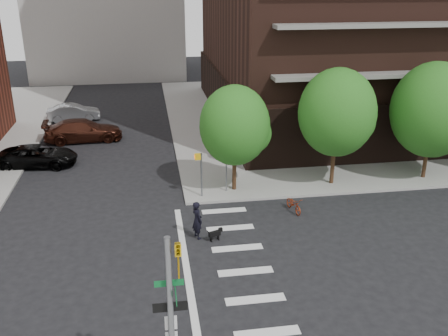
{
  "coord_description": "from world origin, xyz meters",
  "views": [
    {
      "loc": [
        -0.78,
        -18.07,
        12.02
      ],
      "look_at": [
        3.0,
        6.0,
        2.5
      ],
      "focal_mm": 40.0,
      "sensor_mm": 36.0,
      "label": 1
    }
  ],
  "objects_px": {
    "parked_car_silver": "(73,112)",
    "scooter": "(294,204)",
    "dog_walker": "(197,220)",
    "parked_car_black": "(38,156)",
    "parked_car_maroon": "(83,130)"
  },
  "relations": [
    {
      "from": "parked_car_silver",
      "to": "dog_walker",
      "type": "relative_size",
      "value": 2.34
    },
    {
      "from": "parked_car_maroon",
      "to": "parked_car_black",
      "type": "bearing_deg",
      "value": 149.88
    },
    {
      "from": "dog_walker",
      "to": "parked_car_black",
      "type": "bearing_deg",
      "value": 17.06
    },
    {
      "from": "parked_car_maroon",
      "to": "dog_walker",
      "type": "bearing_deg",
      "value": -160.97
    },
    {
      "from": "parked_car_black",
      "to": "dog_walker",
      "type": "height_order",
      "value": "dog_walker"
    },
    {
      "from": "parked_car_silver",
      "to": "scooter",
      "type": "bearing_deg",
      "value": -150.52
    },
    {
      "from": "parked_car_maroon",
      "to": "scooter",
      "type": "relative_size",
      "value": 3.66
    },
    {
      "from": "parked_car_black",
      "to": "scooter",
      "type": "xyz_separation_m",
      "value": [
        14.92,
        -9.26,
        -0.29
      ]
    },
    {
      "from": "parked_car_black",
      "to": "scooter",
      "type": "bearing_deg",
      "value": -116.09
    },
    {
      "from": "parked_car_silver",
      "to": "dog_walker",
      "type": "xyz_separation_m",
      "value": [
        8.47,
        -22.31,
        0.22
      ]
    },
    {
      "from": "parked_car_black",
      "to": "scooter",
      "type": "relative_size",
      "value": 3.21
    },
    {
      "from": "parked_car_black",
      "to": "dog_walker",
      "type": "xyz_separation_m",
      "value": [
        9.47,
        -11.32,
        0.25
      ]
    },
    {
      "from": "parked_car_black",
      "to": "parked_car_silver",
      "type": "xyz_separation_m",
      "value": [
        1.0,
        11.0,
        0.03
      ]
    },
    {
      "from": "scooter",
      "to": "dog_walker",
      "type": "distance_m",
      "value": 5.85
    },
    {
      "from": "parked_car_maroon",
      "to": "scooter",
      "type": "height_order",
      "value": "parked_car_maroon"
    }
  ]
}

